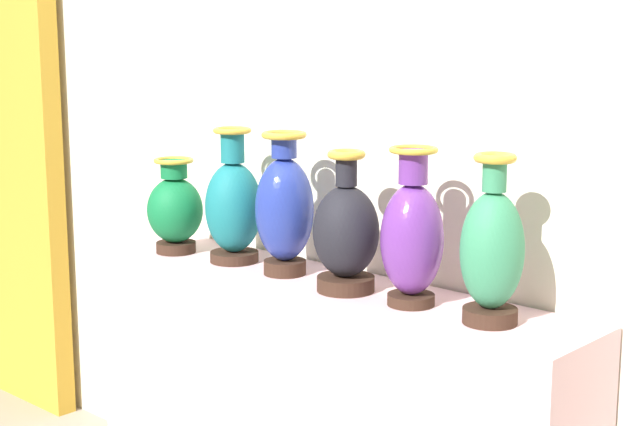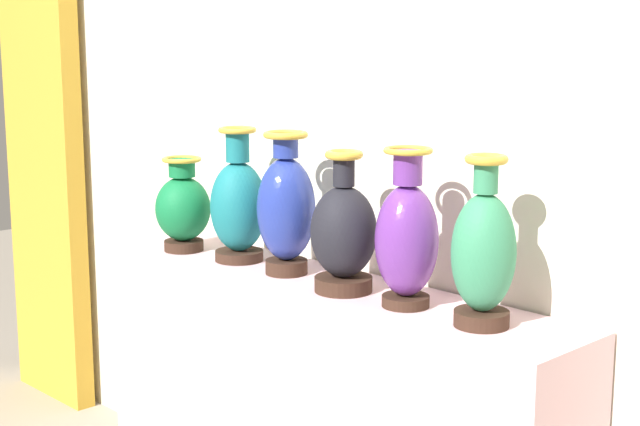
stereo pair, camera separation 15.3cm
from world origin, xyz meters
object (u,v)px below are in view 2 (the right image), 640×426
vase_emerald (183,208)px  vase_cobalt (286,208)px  vase_onyx (344,234)px  vase_violet (407,237)px  vase_teal (238,205)px  vase_jade (484,253)px

vase_emerald → vase_cobalt: (0.45, 0.03, 0.05)m
vase_onyx → vase_emerald: bearing=-178.9°
vase_cobalt → vase_violet: 0.46m
vase_emerald → vase_onyx: bearing=1.1°
vase_teal → vase_jade: size_ratio=0.99×
vase_onyx → vase_violet: 0.21m
vase_onyx → vase_violet: size_ratio=0.94×
vase_cobalt → vase_onyx: 0.25m
vase_violet → vase_cobalt: bearing=178.7°
vase_cobalt → vase_onyx: vase_cobalt is taller
vase_cobalt → vase_violet: (0.46, -0.01, -0.01)m
vase_teal → vase_jade: 0.92m
vase_violet → vase_emerald: bearing=-178.5°
vase_emerald → vase_violet: 0.91m
vase_emerald → vase_teal: bearing=9.8°
vase_violet → vase_jade: (0.23, 0.00, -0.00)m
vase_teal → vase_jade: vase_jade is taller
vase_onyx → vase_jade: vase_jade is taller
vase_onyx → vase_jade: size_ratio=0.93×
vase_jade → vase_emerald: bearing=-178.7°
vase_emerald → vase_violet: bearing=1.5°
vase_onyx → vase_violet: (0.21, 0.01, 0.02)m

